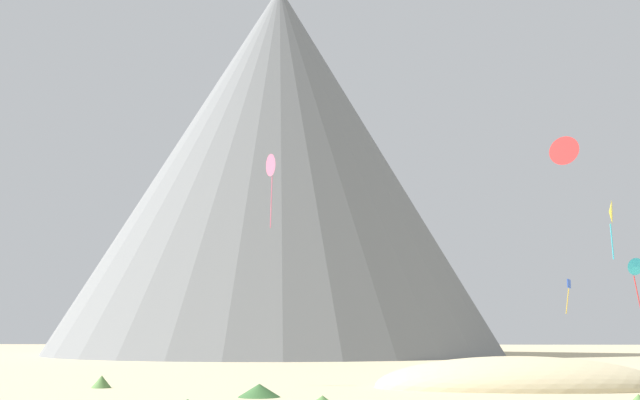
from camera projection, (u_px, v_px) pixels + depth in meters
The scene contains 10 objects.
dune_foreground_left at pixel (519, 388), 46.65m from camera, with size 17.37×8.73×3.78m, color beige.
bush_ridge_crest at pixel (102, 382), 46.97m from camera, with size 1.21×1.21×0.74m, color #568442.
bush_mid_center at pixel (322, 400), 36.11m from camera, with size 1.15×1.15×0.41m, color #568442.
bush_low_patch at pixel (259, 390), 40.22m from camera, with size 2.23×2.23×0.68m, color #386633.
rock_massif at pixel (286, 172), 128.74m from camera, with size 90.32×90.32×61.75m.
kite_blue_low at pixel (569, 288), 70.52m from camera, with size 0.69×0.90×3.14m.
kite_yellow_low at pixel (610, 213), 50.32m from camera, with size 0.76×1.55×3.85m.
kite_red_mid at pixel (565, 151), 54.70m from camera, with size 2.15×1.67×2.16m.
kite_rainbow_mid at pixel (272, 166), 62.11m from camera, with size 1.26×1.73×5.94m.
kite_cyan_low at pixel (636, 268), 60.45m from camera, with size 1.43×0.81×3.96m.
Camera 1 is at (5.85, -27.07, 3.27)m, focal length 43.73 mm.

